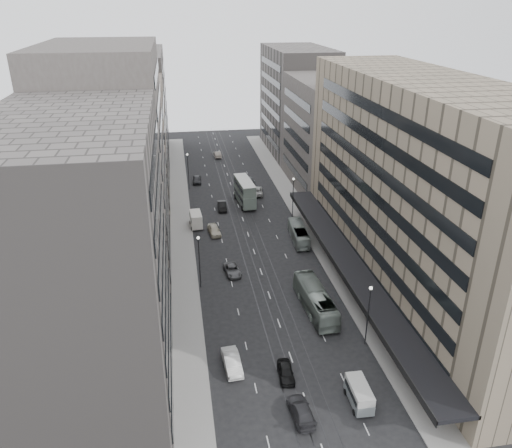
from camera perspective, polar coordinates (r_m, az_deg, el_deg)
ground at (r=66.74m, az=2.82°, el=-11.75°), size 220.00×220.00×0.00m
sidewalk_right at (r=101.20m, az=5.12°, el=1.37°), size 4.00×125.00×0.15m
sidewalk_left at (r=98.35m, az=-8.57°, el=0.49°), size 4.00×125.00×0.15m
department_store at (r=73.39m, az=18.39°, el=3.67°), size 19.20×60.00×30.00m
building_right_mid at (r=113.24m, az=8.29°, el=10.06°), size 15.00×28.00×24.00m
building_right_far at (r=141.09m, az=4.71°, el=13.83°), size 15.00×32.00×28.00m
building_left_a at (r=51.75m, az=-18.92°, el=-5.04°), size 15.00×28.00×30.00m
building_left_b at (r=75.71m, az=-16.25°, el=6.20°), size 15.00×26.00×34.00m
building_left_c at (r=102.74m, az=-14.47°, el=8.39°), size 15.00×28.00×25.00m
building_left_d at (r=134.48m, az=-13.54°, el=12.75°), size 15.00×38.00×28.00m
lamp_right_near at (r=62.42m, az=12.75°, el=-9.42°), size 0.44×0.44×8.32m
lamp_right_far at (r=96.53m, az=4.26°, el=3.53°), size 0.44×0.44×8.32m
lamp_left_near at (r=73.14m, az=-6.52°, el=-3.63°), size 0.44×0.44×8.32m
lamp_left_far at (r=113.00m, az=-7.78°, el=6.48°), size 0.44×0.44×8.32m
bus_near at (r=69.49m, az=6.81°, el=-8.60°), size 3.47×12.38×3.41m
bus_far at (r=88.81m, az=4.90°, el=-1.07°), size 2.97×10.13×2.79m
double_decker at (r=104.05m, az=-1.30°, el=3.76°), size 3.66×9.84×5.27m
vw_microbus at (r=56.43m, az=11.71°, el=-18.46°), size 2.16×4.57×2.45m
panel_van at (r=94.37m, az=-6.88°, el=0.54°), size 2.44×4.63×2.85m
sedan_0 at (r=58.97m, az=3.43°, el=-16.52°), size 1.95×4.30×1.43m
sedan_1 at (r=60.02m, az=-2.76°, el=-15.48°), size 2.18×5.28×1.70m
sedan_2 at (r=78.32m, az=-2.73°, el=-5.27°), size 2.78×5.04×1.34m
sedan_3 at (r=54.72m, az=5.18°, el=-20.48°), size 2.31×5.24×1.50m
sedan_4 at (r=91.45m, az=-4.80°, el=-0.68°), size 2.49×5.05×1.66m
sedan_5 at (r=102.16m, az=-3.90°, el=2.07°), size 1.80×4.87×1.59m
sedan_6 at (r=110.18m, az=0.05°, el=3.82°), size 3.46×6.16×1.63m
sedan_7 at (r=116.81m, az=-0.90°, el=5.02°), size 2.73×5.83×1.65m
sedan_8 at (r=118.13m, az=-6.77°, el=5.07°), size 2.09×4.80×1.61m
sedan_9 at (r=137.72m, az=-4.45°, el=7.94°), size 2.02×4.98×1.61m
pedestrian at (r=58.30m, az=18.87°, el=-18.12°), size 0.80×0.63×1.93m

